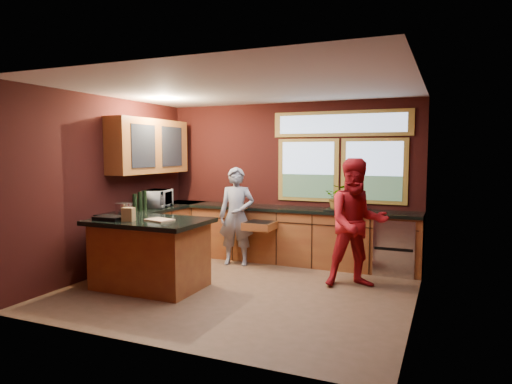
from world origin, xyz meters
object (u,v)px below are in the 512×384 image
Objects in this scene: cutting_board at (160,220)px; stock_pot at (124,209)px; person_red at (357,223)px; island at (150,253)px; person_grey at (237,216)px.

stock_pot is (-0.75, 0.20, 0.08)m from cutting_board.
stock_pot is at bearing 172.18° from person_red.
person_red is (2.59, 1.15, 0.41)m from island.
person_red reaches higher than cutting_board.
cutting_board is at bearing -14.93° from stock_pot.
person_grey is 0.91× the size of person_red.
island is 0.52m from cutting_board.
island is at bearing -15.26° from stock_pot.
cutting_board is (0.20, -0.05, 0.48)m from island.
person_grey is at bearing 53.72° from stock_pot.
stock_pot is (-1.08, -1.48, 0.23)m from person_grey.
island is 2.86m from person_red.
person_red is at bearing -25.73° from person_grey.
stock_pot is (-0.55, 0.15, 0.56)m from island.
person_grey is 6.70× the size of stock_pot.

